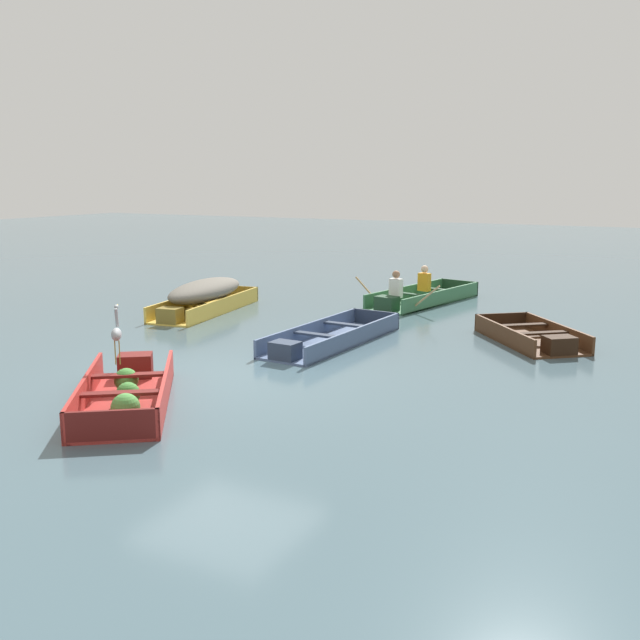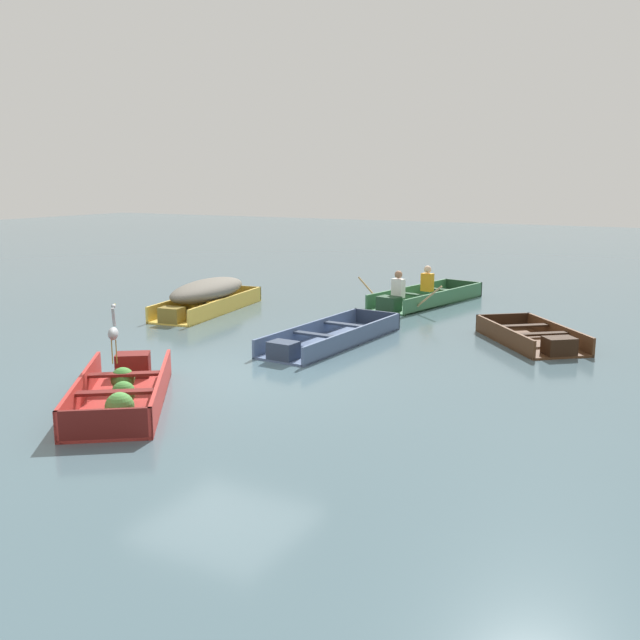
# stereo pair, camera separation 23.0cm
# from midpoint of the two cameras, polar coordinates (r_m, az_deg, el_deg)

# --- Properties ---
(ground_plane) EXTENTS (80.00, 80.00, 0.00)m
(ground_plane) POSITION_cam_midpoint_polar(r_m,az_deg,el_deg) (11.16, -8.14, -4.51)
(ground_plane) COLOR #47606B
(dinghy_red_foreground) EXTENTS (2.60, 3.01, 0.40)m
(dinghy_red_foreground) POSITION_cam_midpoint_polar(r_m,az_deg,el_deg) (10.09, -15.82, -5.61)
(dinghy_red_foreground) COLOR #AD2D28
(dinghy_red_foreground) RESTS_ON ground
(skiff_yellow_near_moored) EXTENTS (1.51, 3.58, 0.74)m
(skiff_yellow_near_moored) POSITION_cam_midpoint_polar(r_m,az_deg,el_deg) (16.52, -9.59, 2.08)
(skiff_yellow_near_moored) COLOR #E5BC47
(skiff_yellow_near_moored) RESTS_ON ground
(skiff_slate_blue_mid_moored) EXTENTS (1.29, 3.61, 0.33)m
(skiff_slate_blue_mid_moored) POSITION_cam_midpoint_polar(r_m,az_deg,el_deg) (13.15, 0.22, -1.49)
(skiff_slate_blue_mid_moored) COLOR #475B7F
(skiff_slate_blue_mid_moored) RESTS_ON ground
(skiff_dark_varnish_far_moored) EXTENTS (2.42, 2.60, 0.34)m
(skiff_dark_varnish_far_moored) POSITION_cam_midpoint_polar(r_m,az_deg,el_deg) (13.73, 16.24, -1.37)
(skiff_dark_varnish_far_moored) COLOR #4C2D19
(skiff_dark_varnish_far_moored) RESTS_ON ground
(rowboat_green_with_crew) EXTENTS (2.31, 3.77, 0.92)m
(rowboat_green_with_crew) POSITION_cam_midpoint_polar(r_m,az_deg,el_deg) (17.53, 7.56, 1.87)
(rowboat_green_with_crew) COLOR #387047
(rowboat_green_with_crew) RESTS_ON ground
(heron_on_dinghy) EXTENTS (0.33, 0.41, 0.84)m
(heron_on_dinghy) POSITION_cam_midpoint_polar(r_m,az_deg,el_deg) (10.54, -16.58, -0.96)
(heron_on_dinghy) COLOR olive
(heron_on_dinghy) RESTS_ON dinghy_red_foreground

